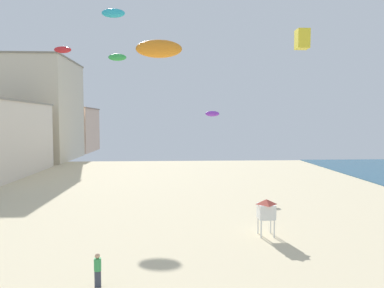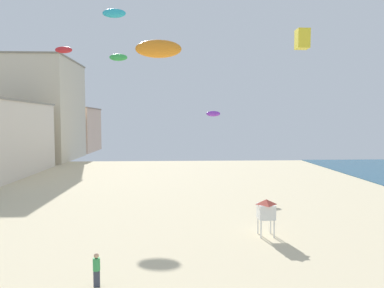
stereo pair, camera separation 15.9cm
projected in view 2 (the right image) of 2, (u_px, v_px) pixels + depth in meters
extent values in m
cube|color=beige|center=(35.00, 111.00, 71.71)|extent=(15.77, 17.65, 19.95)
cube|color=gray|center=(34.00, 61.00, 71.04)|extent=(16.08, 18.00, 0.30)
cube|color=beige|center=(65.00, 130.00, 90.64)|extent=(15.40, 15.55, 10.95)
cube|color=#89715E|center=(64.00, 109.00, 90.27)|extent=(15.71, 15.87, 0.30)
cube|color=#383D4C|center=(97.00, 278.00, 16.82)|extent=(0.28, 0.18, 0.80)
cylinder|color=#389951|center=(96.00, 264.00, 16.77)|extent=(0.34, 0.34, 0.60)
sphere|color=tan|center=(96.00, 256.00, 16.74)|extent=(0.24, 0.24, 0.24)
cylinder|color=white|center=(261.00, 229.00, 23.81)|extent=(0.10, 0.10, 1.20)
cylinder|color=white|center=(274.00, 229.00, 23.85)|extent=(0.10, 0.10, 1.20)
cylinder|color=white|center=(258.00, 225.00, 24.71)|extent=(0.10, 0.10, 1.20)
cylinder|color=white|center=(271.00, 225.00, 24.75)|extent=(0.10, 0.10, 1.20)
cube|color=white|center=(266.00, 211.00, 24.21)|extent=(1.10, 1.10, 1.00)
pyramid|color=#D14C3D|center=(266.00, 202.00, 24.16)|extent=(1.10, 1.10, 0.35)
ellipsoid|color=green|center=(118.00, 57.00, 46.47)|extent=(2.39, 0.66, 0.93)
ellipsoid|color=purple|center=(213.00, 114.00, 46.41)|extent=(1.86, 0.52, 0.72)
ellipsoid|color=red|center=(64.00, 50.00, 37.77)|extent=(1.83, 0.51, 0.71)
cube|color=yellow|center=(302.00, 39.00, 24.26)|extent=(0.85, 0.85, 1.34)
ellipsoid|color=#2DB7CC|center=(114.00, 13.00, 38.73)|extent=(2.56, 0.71, 1.00)
ellipsoid|color=orange|center=(158.00, 49.00, 21.16)|extent=(2.79, 0.78, 1.09)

